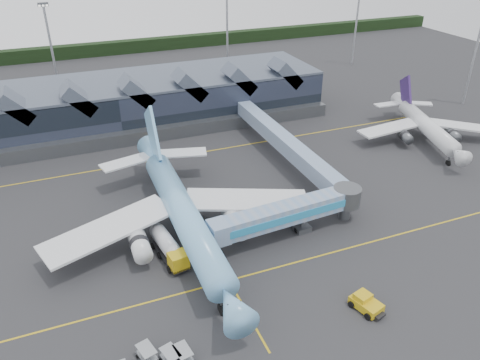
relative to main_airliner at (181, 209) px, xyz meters
name	(u,v)px	position (x,y,z in m)	size (l,w,h in m)	color
ground	(208,244)	(2.60, -3.62, -4.18)	(260.00, 260.00, 0.00)	#242427
taxi_stripes	(188,208)	(2.60, 6.38, -4.17)	(120.00, 60.00, 0.01)	gold
tree_line_far	(101,49)	(2.60, 106.38, -2.18)	(260.00, 4.00, 4.00)	black
terminal	(113,105)	(-2.46, 43.73, 0.70)	(90.00, 22.25, 12.52)	black
light_masts	(206,42)	(23.60, 59.18, 8.31)	(132.40, 42.56, 22.45)	#92959A
main_airliner	(181,209)	(0.00, 0.00, 0.00)	(38.48, 44.11, 14.21)	#77B3F2
regional_jet	(425,124)	(53.97, 13.34, -0.88)	(26.58, 29.71, 10.38)	silver
jet_bridge	(297,211)	(15.10, -5.73, -0.49)	(23.73, 5.06, 5.34)	#7091BB
fuel_truck	(168,246)	(-3.15, -4.18, -2.46)	(3.62, 9.20, 3.06)	black
pushback_tug	(366,303)	(15.49, -21.94, -3.38)	(3.33, 4.38, 1.78)	gold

